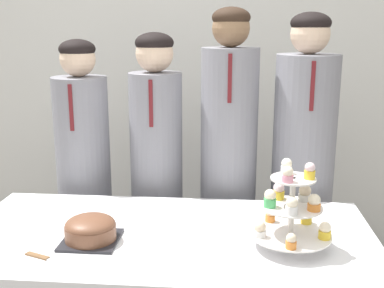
# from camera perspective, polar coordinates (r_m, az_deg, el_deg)

# --- Properties ---
(wall_back) EXTENTS (9.00, 0.06, 2.70)m
(wall_back) POSITION_cam_1_polar(r_m,az_deg,el_deg) (3.16, 0.48, 11.59)
(wall_back) COLOR silver
(wall_back) RESTS_ON ground_plane
(round_cake) EXTENTS (0.20, 0.20, 0.10)m
(round_cake) POSITION_cam_1_polar(r_m,az_deg,el_deg) (1.83, -11.95, -9.83)
(round_cake) COLOR #232328
(round_cake) RESTS_ON table
(cake_knife) EXTENTS (0.30, 0.13, 0.01)m
(cake_knife) POSITION_cam_1_polar(r_m,az_deg,el_deg) (1.75, -16.48, -13.01)
(cake_knife) COLOR silver
(cake_knife) RESTS_ON table
(cupcake_stand) EXTENTS (0.29, 0.29, 0.32)m
(cupcake_stand) POSITION_cam_1_polar(r_m,az_deg,el_deg) (1.75, 11.75, -7.53)
(cupcake_stand) COLOR silver
(cupcake_stand) RESTS_ON table
(student_0) EXTENTS (0.27, 0.28, 1.41)m
(student_0) POSITION_cam_1_polar(r_m,az_deg,el_deg) (2.55, -12.59, -4.78)
(student_0) COLOR gray
(student_0) RESTS_ON ground_plane
(student_1) EXTENTS (0.26, 0.27, 1.45)m
(student_1) POSITION_cam_1_polar(r_m,az_deg,el_deg) (2.46, -4.18, -4.54)
(student_1) COLOR gray
(student_1) RESTS_ON ground_plane
(student_2) EXTENTS (0.28, 0.28, 1.56)m
(student_2) POSITION_cam_1_polar(r_m,az_deg,el_deg) (2.42, 4.31, -3.72)
(student_2) COLOR gray
(student_2) RESTS_ON ground_plane
(student_3) EXTENTS (0.30, 0.31, 1.54)m
(student_3) POSITION_cam_1_polar(r_m,az_deg,el_deg) (2.45, 12.88, -4.25)
(student_3) COLOR gray
(student_3) RESTS_ON ground_plane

